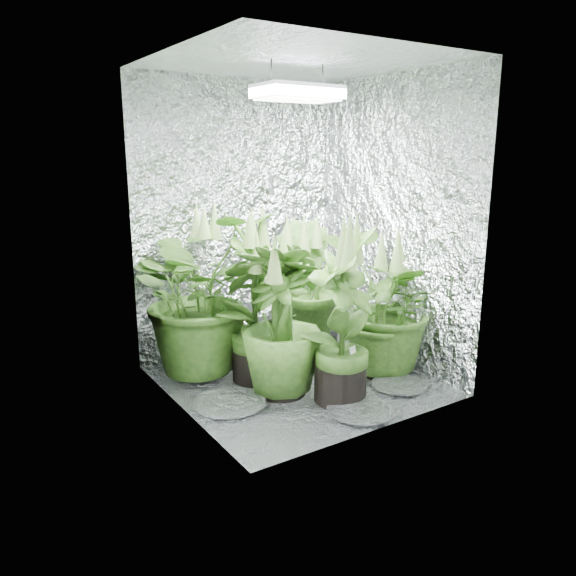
{
  "coord_description": "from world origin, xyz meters",
  "views": [
    {
      "loc": [
        -1.94,
        -2.9,
        1.49
      ],
      "look_at": [
        -0.07,
        0.0,
        0.65
      ],
      "focal_mm": 35.0,
      "sensor_mm": 36.0,
      "label": 1
    }
  ],
  "objects_px": {
    "plant_f": "(342,319)",
    "grow_lamp": "(298,93)",
    "plant_a": "(199,293)",
    "plant_c": "(305,289)",
    "plant_d": "(281,322)",
    "circulation_fan": "(325,325)",
    "plant_e": "(385,307)",
    "plant_b": "(255,302)"
  },
  "relations": [
    {
      "from": "plant_f",
      "to": "grow_lamp",
      "type": "bearing_deg",
      "value": 98.09
    },
    {
      "from": "plant_a",
      "to": "plant_c",
      "type": "height_order",
      "value": "plant_a"
    },
    {
      "from": "plant_a",
      "to": "plant_f",
      "type": "distance_m",
      "value": 1.02
    },
    {
      "from": "plant_c",
      "to": "plant_d",
      "type": "xyz_separation_m",
      "value": [
        -0.59,
        -0.6,
        -0.01
      ]
    },
    {
      "from": "plant_d",
      "to": "circulation_fan",
      "type": "bearing_deg",
      "value": 37.23
    },
    {
      "from": "plant_e",
      "to": "grow_lamp",
      "type": "bearing_deg",
      "value": 158.9
    },
    {
      "from": "plant_b",
      "to": "plant_e",
      "type": "distance_m",
      "value": 0.87
    },
    {
      "from": "grow_lamp",
      "to": "plant_d",
      "type": "relative_size",
      "value": 0.48
    },
    {
      "from": "plant_a",
      "to": "plant_b",
      "type": "bearing_deg",
      "value": -50.49
    },
    {
      "from": "plant_b",
      "to": "plant_d",
      "type": "xyz_separation_m",
      "value": [
        0.03,
        -0.28,
        -0.07
      ]
    },
    {
      "from": "plant_d",
      "to": "circulation_fan",
      "type": "relative_size",
      "value": 2.79
    },
    {
      "from": "plant_f",
      "to": "plant_b",
      "type": "bearing_deg",
      "value": 115.58
    },
    {
      "from": "plant_a",
      "to": "plant_b",
      "type": "height_order",
      "value": "plant_a"
    },
    {
      "from": "plant_b",
      "to": "plant_d",
      "type": "relative_size",
      "value": 1.12
    },
    {
      "from": "plant_b",
      "to": "plant_f",
      "type": "distance_m",
      "value": 0.63
    },
    {
      "from": "plant_f",
      "to": "plant_a",
      "type": "bearing_deg",
      "value": 120.94
    },
    {
      "from": "circulation_fan",
      "to": "plant_e",
      "type": "bearing_deg",
      "value": -71.74
    },
    {
      "from": "plant_e",
      "to": "plant_f",
      "type": "height_order",
      "value": "plant_f"
    },
    {
      "from": "grow_lamp",
      "to": "plant_f",
      "type": "relative_size",
      "value": 0.43
    },
    {
      "from": "plant_a",
      "to": "plant_c",
      "type": "distance_m",
      "value": 0.88
    },
    {
      "from": "plant_d",
      "to": "circulation_fan",
      "type": "xyz_separation_m",
      "value": [
        0.78,
        0.59,
        -0.31
      ]
    },
    {
      "from": "plant_a",
      "to": "plant_d",
      "type": "xyz_separation_m",
      "value": [
        0.28,
        -0.58,
        -0.1
      ]
    },
    {
      "from": "plant_c",
      "to": "plant_e",
      "type": "bearing_deg",
      "value": -77.59
    },
    {
      "from": "plant_d",
      "to": "grow_lamp",
      "type": "bearing_deg",
      "value": 29.11
    },
    {
      "from": "plant_d",
      "to": "plant_f",
      "type": "height_order",
      "value": "plant_f"
    },
    {
      "from": "plant_a",
      "to": "plant_f",
      "type": "xyz_separation_m",
      "value": [
        0.52,
        -0.87,
        -0.04
      ]
    },
    {
      "from": "plant_b",
      "to": "circulation_fan",
      "type": "height_order",
      "value": "plant_b"
    },
    {
      "from": "plant_f",
      "to": "circulation_fan",
      "type": "relative_size",
      "value": 3.09
    },
    {
      "from": "circulation_fan",
      "to": "plant_f",
      "type": "bearing_deg",
      "value": -100.54
    },
    {
      "from": "plant_a",
      "to": "plant_e",
      "type": "relative_size",
      "value": 1.17
    },
    {
      "from": "plant_b",
      "to": "plant_e",
      "type": "relative_size",
      "value": 1.15
    },
    {
      "from": "grow_lamp",
      "to": "plant_b",
      "type": "bearing_deg",
      "value": 141.29
    },
    {
      "from": "grow_lamp",
      "to": "plant_c",
      "type": "distance_m",
      "value": 1.49
    },
    {
      "from": "plant_c",
      "to": "grow_lamp",
      "type": "bearing_deg",
      "value": -129.63
    },
    {
      "from": "plant_b",
      "to": "plant_e",
      "type": "bearing_deg",
      "value": -26.61
    },
    {
      "from": "plant_c",
      "to": "plant_f",
      "type": "height_order",
      "value": "plant_f"
    },
    {
      "from": "plant_b",
      "to": "grow_lamp",
      "type": "bearing_deg",
      "value": -38.71
    },
    {
      "from": "grow_lamp",
      "to": "plant_f",
      "type": "height_order",
      "value": "grow_lamp"
    },
    {
      "from": "plant_e",
      "to": "plant_f",
      "type": "bearing_deg",
      "value": -160.7
    },
    {
      "from": "circulation_fan",
      "to": "plant_b",
      "type": "bearing_deg",
      "value": -137.84
    },
    {
      "from": "plant_d",
      "to": "circulation_fan",
      "type": "height_order",
      "value": "plant_d"
    },
    {
      "from": "plant_c",
      "to": "circulation_fan",
      "type": "distance_m",
      "value": 0.37
    }
  ]
}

